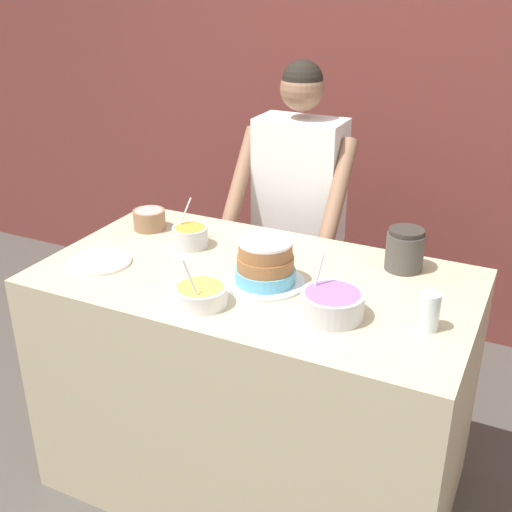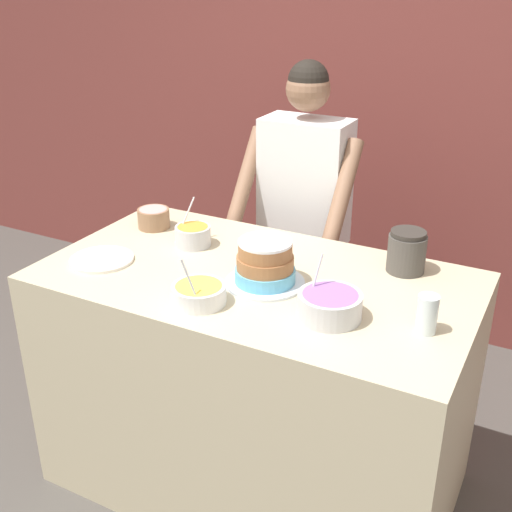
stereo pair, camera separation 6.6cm
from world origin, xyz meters
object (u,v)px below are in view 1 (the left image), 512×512
(cake, at_px, (265,265))
(frosting_bowl_pink, at_px, (149,219))
(stoneware_jar, at_px, (405,250))
(person_baker, at_px, (298,203))
(frosting_bowl_purple, at_px, (332,304))
(frosting_bowl_orange, at_px, (190,236))
(ceramic_plate, at_px, (99,261))
(drinking_glass, at_px, (429,311))
(frosting_bowl_yellow, at_px, (200,294))

(cake, relative_size, frosting_bowl_pink, 2.08)
(stoneware_jar, bearing_deg, person_baker, 143.59)
(frosting_bowl_purple, distance_m, frosting_bowl_orange, 0.76)
(cake, height_order, stoneware_jar, cake)
(frosting_bowl_purple, relative_size, ceramic_plate, 0.86)
(drinking_glass, height_order, ceramic_plate, drinking_glass)
(cake, xyz_separation_m, frosting_bowl_yellow, (-0.13, -0.23, -0.04))
(frosting_bowl_purple, xyz_separation_m, stoneware_jar, (0.12, 0.45, 0.03))
(frosting_bowl_purple, height_order, ceramic_plate, frosting_bowl_purple)
(frosting_bowl_purple, distance_m, ceramic_plate, 0.93)
(cake, height_order, ceramic_plate, cake)
(cake, height_order, frosting_bowl_orange, frosting_bowl_orange)
(frosting_bowl_purple, xyz_separation_m, ceramic_plate, (-0.93, -0.01, -0.04))
(frosting_bowl_yellow, xyz_separation_m, ceramic_plate, (-0.51, 0.11, -0.03))
(frosting_bowl_purple, distance_m, stoneware_jar, 0.47)
(cake, xyz_separation_m, frosting_bowl_pink, (-0.66, 0.25, -0.03))
(drinking_glass, bearing_deg, stoneware_jar, 114.01)
(frosting_bowl_purple, distance_m, drinking_glass, 0.30)
(ceramic_plate, bearing_deg, stoneware_jar, 23.42)
(frosting_bowl_purple, xyz_separation_m, frosting_bowl_yellow, (-0.42, -0.11, -0.01))
(ceramic_plate, bearing_deg, person_baker, 64.00)
(drinking_glass, bearing_deg, frosting_bowl_yellow, -166.84)
(ceramic_plate, bearing_deg, frosting_bowl_yellow, -11.88)
(cake, height_order, frosting_bowl_yellow, frosting_bowl_yellow)
(drinking_glass, bearing_deg, frosting_bowl_orange, 167.09)
(cake, xyz_separation_m, drinking_glass, (0.59, -0.06, -0.01))
(cake, relative_size, ceramic_plate, 1.17)
(frosting_bowl_purple, relative_size, frosting_bowl_orange, 1.14)
(stoneware_jar, bearing_deg, frosting_bowl_orange, -168.62)
(frosting_bowl_purple, relative_size, stoneware_jar, 1.31)
(drinking_glass, bearing_deg, frosting_bowl_pink, 166.02)
(person_baker, bearing_deg, ceramic_plate, -116.00)
(cake, distance_m, frosting_bowl_purple, 0.31)
(person_baker, height_order, cake, person_baker)
(ceramic_plate, bearing_deg, drinking_glass, 2.85)
(stoneware_jar, bearing_deg, ceramic_plate, -156.58)
(ceramic_plate, bearing_deg, frosting_bowl_orange, 51.76)
(frosting_bowl_yellow, bearing_deg, frosting_bowl_purple, 14.86)
(drinking_glass, xyz_separation_m, stoneware_jar, (-0.18, 0.39, 0.02))
(frosting_bowl_yellow, bearing_deg, frosting_bowl_orange, 125.22)
(cake, xyz_separation_m, stoneware_jar, (0.41, 0.33, 0.00))
(frosting_bowl_pink, bearing_deg, drinking_glass, -13.98)
(frosting_bowl_yellow, bearing_deg, cake, 60.04)
(cake, height_order, frosting_bowl_purple, frosting_bowl_purple)
(frosting_bowl_orange, bearing_deg, frosting_bowl_yellow, -54.78)
(frosting_bowl_pink, height_order, drinking_glass, drinking_glass)
(frosting_bowl_purple, bearing_deg, frosting_bowl_orange, 157.95)
(frosting_bowl_pink, relative_size, stoneware_jar, 0.86)
(frosting_bowl_pink, distance_m, frosting_bowl_purple, 1.02)
(person_baker, distance_m, frosting_bowl_yellow, 1.01)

